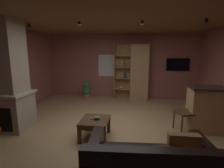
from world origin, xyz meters
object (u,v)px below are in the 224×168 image
(dining_chair, at_px, (189,109))
(wall_mounted_tv, at_px, (178,65))
(table_book_0, at_px, (93,118))
(potted_floor_plant, at_px, (87,90))
(stone_fireplace, at_px, (6,81))
(coffee_table, at_px, (95,123))
(table_book_1, at_px, (96,117))
(bookshelf_cabinet, at_px, (137,73))
(kitchen_bar_counter, at_px, (219,109))
(table_book_2, at_px, (97,117))

(dining_chair, relative_size, wall_mounted_tv, 1.06)
(table_book_0, relative_size, potted_floor_plant, 0.18)
(stone_fireplace, height_order, coffee_table, stone_fireplace)
(dining_chair, relative_size, potted_floor_plant, 1.25)
(potted_floor_plant, bearing_deg, coffee_table, -70.50)
(coffee_table, bearing_deg, potted_floor_plant, 109.50)
(table_book_1, bearing_deg, bookshelf_cabinet, 74.32)
(bookshelf_cabinet, height_order, potted_floor_plant, bookshelf_cabinet)
(kitchen_bar_counter, height_order, table_book_2, kitchen_bar_counter)
(coffee_table, xyz_separation_m, table_book_2, (0.05, -0.01, 0.14))
(wall_mounted_tv, bearing_deg, potted_floor_plant, -173.37)
(bookshelf_cabinet, bearing_deg, table_book_1, -105.68)
(bookshelf_cabinet, bearing_deg, kitchen_bar_counter, -53.50)
(kitchen_bar_counter, height_order, table_book_1, kitchen_bar_counter)
(table_book_2, bearing_deg, potted_floor_plant, 110.32)
(coffee_table, height_order, wall_mounted_tv, wall_mounted_tv)
(kitchen_bar_counter, distance_m, dining_chair, 0.70)
(bookshelf_cabinet, height_order, dining_chair, bookshelf_cabinet)
(dining_chair, bearing_deg, kitchen_bar_counter, 6.53)
(table_book_2, height_order, potted_floor_plant, potted_floor_plant)
(kitchen_bar_counter, bearing_deg, table_book_2, -165.44)
(coffee_table, height_order, table_book_0, table_book_0)
(table_book_2, distance_m, wall_mounted_tv, 4.34)
(potted_floor_plant, bearing_deg, table_book_0, -71.20)
(table_book_1, bearing_deg, stone_fireplace, 177.26)
(table_book_2, xyz_separation_m, potted_floor_plant, (-1.14, 3.07, -0.09))
(kitchen_bar_counter, distance_m, coffee_table, 2.90)
(coffee_table, bearing_deg, bookshelf_cabinet, 74.38)
(table_book_0, bearing_deg, table_book_1, 29.54)
(dining_chair, bearing_deg, potted_floor_plant, 142.63)
(stone_fireplace, distance_m, kitchen_bar_counter, 5.07)
(stone_fireplace, relative_size, bookshelf_cabinet, 1.20)
(table_book_0, relative_size, wall_mounted_tv, 0.15)
(kitchen_bar_counter, bearing_deg, dining_chair, -173.47)
(kitchen_bar_counter, xyz_separation_m, potted_floor_plant, (-3.89, 2.36, -0.16))
(coffee_table, relative_size, table_book_0, 5.09)
(stone_fireplace, height_order, table_book_2, stone_fireplace)
(table_book_1, bearing_deg, kitchen_bar_counter, 12.68)
(stone_fireplace, distance_m, bookshelf_cabinet, 4.38)
(table_book_1, distance_m, wall_mounted_tv, 4.29)
(stone_fireplace, height_order, table_book_1, stone_fireplace)
(potted_floor_plant, bearing_deg, bookshelf_cabinet, 5.77)
(table_book_1, relative_size, potted_floor_plant, 0.19)
(table_book_1, height_order, dining_chair, dining_chair)
(stone_fireplace, xyz_separation_m, table_book_2, (2.25, -0.19, -0.70))
(table_book_1, bearing_deg, potted_floor_plant, 110.27)
(kitchen_bar_counter, bearing_deg, wall_mounted_tv, 97.16)
(table_book_2, relative_size, potted_floor_plant, 0.16)
(table_book_0, bearing_deg, bookshelf_cabinet, 73.33)
(table_book_1, relative_size, wall_mounted_tv, 0.16)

